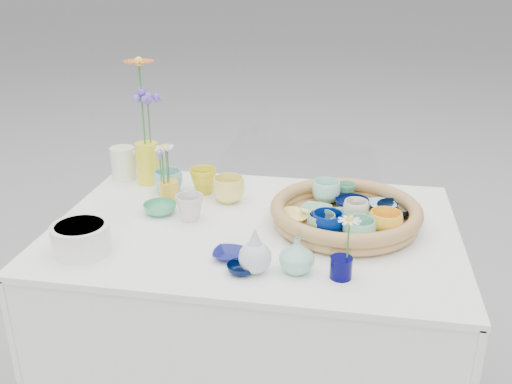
# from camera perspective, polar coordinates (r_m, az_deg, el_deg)

# --- Properties ---
(wicker_tray) EXTENTS (0.47, 0.47, 0.08)m
(wicker_tray) POSITION_cam_1_polar(r_m,az_deg,el_deg) (1.81, 8.94, -2.18)
(wicker_tray) COLOR #9C7045
(wicker_tray) RESTS_ON display_table
(tray_ceramic_0) EXTENTS (0.14, 0.14, 0.03)m
(tray_ceramic_0) POSITION_cam_1_polar(r_m,az_deg,el_deg) (1.89, 9.56, -1.22)
(tray_ceramic_0) COLOR #061243
(tray_ceramic_0) RESTS_ON wicker_tray
(tray_ceramic_1) EXTENTS (0.13, 0.13, 0.04)m
(tray_ceramic_1) POSITION_cam_1_polar(r_m,az_deg,el_deg) (1.88, 13.69, -1.74)
(tray_ceramic_1) COLOR black
(tray_ceramic_1) RESTS_ON wicker_tray
(tray_ceramic_2) EXTENTS (0.10, 0.10, 0.08)m
(tray_ceramic_2) POSITION_cam_1_polar(r_m,az_deg,el_deg) (1.72, 12.80, -3.16)
(tray_ceramic_2) COLOR yellow
(tray_ceramic_2) RESTS_ON wicker_tray
(tray_ceramic_3) EXTENTS (0.16, 0.16, 0.03)m
(tray_ceramic_3) POSITION_cam_1_polar(r_m,az_deg,el_deg) (1.78, 9.34, -2.82)
(tray_ceramic_3) COLOR #619B79
(tray_ceramic_3) RESTS_ON wicker_tray
(tray_ceramic_4) EXTENTS (0.11, 0.11, 0.07)m
(tray_ceramic_4) POSITION_cam_1_polar(r_m,az_deg,el_deg) (1.70, 6.56, -3.26)
(tray_ceramic_4) COLOR #7FAD8C
(tray_ceramic_4) RESTS_ON wicker_tray
(tray_ceramic_5) EXTENTS (0.12, 0.12, 0.02)m
(tray_ceramic_5) POSITION_cam_1_polar(r_m,az_deg,el_deg) (1.84, 6.03, -1.89)
(tray_ceramic_5) COLOR #73B697
(tray_ceramic_5) RESTS_ON wicker_tray
(tray_ceramic_6) EXTENTS (0.11, 0.11, 0.08)m
(tray_ceramic_6) POSITION_cam_1_polar(r_m,az_deg,el_deg) (1.92, 7.04, 0.03)
(tray_ceramic_6) COLOR #A2E2CD
(tray_ceramic_6) RESTS_ON wicker_tray
(tray_ceramic_7) EXTENTS (0.10, 0.10, 0.06)m
(tray_ceramic_7) POSITION_cam_1_polar(r_m,az_deg,el_deg) (1.81, 9.96, -1.79)
(tray_ceramic_7) COLOR white
(tray_ceramic_7) RESTS_ON wicker_tray
(tray_ceramic_8) EXTENTS (0.11, 0.11, 0.02)m
(tray_ceramic_8) POSITION_cam_1_polar(r_m,az_deg,el_deg) (1.92, 12.46, -1.31)
(tray_ceramic_8) COLOR #9FD7E7
(tray_ceramic_8) RESTS_ON wicker_tray
(tray_ceramic_9) EXTENTS (0.10, 0.10, 0.08)m
(tray_ceramic_9) POSITION_cam_1_polar(r_m,az_deg,el_deg) (1.69, 7.15, -3.24)
(tray_ceramic_9) COLOR navy
(tray_ceramic_9) RESTS_ON wicker_tray
(tray_ceramic_10) EXTENTS (0.12, 0.12, 0.02)m
(tray_ceramic_10) POSITION_cam_1_polar(r_m,az_deg,el_deg) (1.79, 3.80, -2.47)
(tray_ceramic_10) COLOR #FFDA64
(tray_ceramic_10) RESTS_ON wicker_tray
(tray_ceramic_11) EXTENTS (0.12, 0.12, 0.08)m
(tray_ceramic_11) POSITION_cam_1_polar(r_m,az_deg,el_deg) (1.66, 10.27, -3.91)
(tray_ceramic_11) COLOR #75BFA0
(tray_ceramic_11) RESTS_ON wicker_tray
(tray_ceramic_12) EXTENTS (0.07, 0.07, 0.06)m
(tray_ceramic_12) POSITION_cam_1_polar(r_m,az_deg,el_deg) (1.96, 9.02, 0.05)
(tray_ceramic_12) COLOR #50986B
(tray_ceramic_12) RESTS_ON wicker_tray
(loose_ceramic_0) EXTENTS (0.10, 0.10, 0.09)m
(loose_ceramic_0) POSITION_cam_1_polar(r_m,az_deg,el_deg) (2.04, -5.27, 1.12)
(loose_ceramic_0) COLOR gold
(loose_ceramic_0) RESTS_ON display_table
(loose_ceramic_1) EXTENTS (0.15, 0.15, 0.09)m
(loose_ceramic_1) POSITION_cam_1_polar(r_m,az_deg,el_deg) (1.96, -2.76, 0.25)
(loose_ceramic_1) COLOR #EFDD64
(loose_ceramic_1) RESTS_ON display_table
(loose_ceramic_2) EXTENTS (0.14, 0.14, 0.03)m
(loose_ceramic_2) POSITION_cam_1_polar(r_m,az_deg,el_deg) (1.90, -9.57, -1.64)
(loose_ceramic_2) COLOR #449F6C
(loose_ceramic_2) RESTS_ON display_table
(loose_ceramic_3) EXTENTS (0.11, 0.11, 0.08)m
(loose_ceramic_3) POSITION_cam_1_polar(r_m,az_deg,el_deg) (1.84, -6.63, -1.53)
(loose_ceramic_3) COLOR beige
(loose_ceramic_3) RESTS_ON display_table
(loose_ceramic_4) EXTENTS (0.10, 0.10, 0.02)m
(loose_ceramic_4) POSITION_cam_1_polar(r_m,az_deg,el_deg) (1.61, -2.67, -6.27)
(loose_ceramic_4) COLOR navy
(loose_ceramic_4) RESTS_ON display_table
(loose_ceramic_5) EXTENTS (0.11, 0.11, 0.08)m
(loose_ceramic_5) POSITION_cam_1_polar(r_m,az_deg,el_deg) (2.06, -8.77, 1.05)
(loose_ceramic_5) COLOR #7DC0BA
(loose_ceramic_5) RESTS_ON display_table
(loose_ceramic_6) EXTENTS (0.09, 0.09, 0.02)m
(loose_ceramic_6) POSITION_cam_1_polar(r_m,az_deg,el_deg) (1.54, -1.48, -7.66)
(loose_ceramic_6) COLOR black
(loose_ceramic_6) RESTS_ON display_table
(fluted_bowl) EXTENTS (0.21, 0.21, 0.09)m
(fluted_bowl) POSITION_cam_1_polar(r_m,az_deg,el_deg) (1.70, -17.10, -4.47)
(fluted_bowl) COLOR white
(fluted_bowl) RESTS_ON display_table
(bud_vase_paleblue) EXTENTS (0.09, 0.09, 0.14)m
(bud_vase_paleblue) POSITION_cam_1_polar(r_m,az_deg,el_deg) (1.52, -0.10, -5.77)
(bud_vase_paleblue) COLOR silver
(bud_vase_paleblue) RESTS_ON display_table
(bud_vase_seafoam) EXTENTS (0.12, 0.12, 0.10)m
(bud_vase_seafoam) POSITION_cam_1_polar(r_m,az_deg,el_deg) (1.53, 4.11, -6.30)
(bud_vase_seafoam) COLOR #7FC3A8
(bud_vase_seafoam) RESTS_ON display_table
(bud_vase_cobalt) EXTENTS (0.08, 0.08, 0.06)m
(bud_vase_cobalt) POSITION_cam_1_polar(r_m,az_deg,el_deg) (1.53, 8.50, -7.49)
(bud_vase_cobalt) COLOR #00003B
(bud_vase_cobalt) RESTS_ON display_table
(single_daisy) EXTENTS (0.08, 0.08, 0.13)m
(single_daisy) POSITION_cam_1_polar(r_m,az_deg,el_deg) (1.49, 9.21, -4.68)
(single_daisy) COLOR white
(single_daisy) RESTS_ON bud_vase_cobalt
(tall_vase_yellow) EXTENTS (0.11, 0.11, 0.16)m
(tall_vase_yellow) POSITION_cam_1_polar(r_m,az_deg,el_deg) (2.15, -10.77, 2.85)
(tall_vase_yellow) COLOR yellow
(tall_vase_yellow) RESTS_ON display_table
(gerbera) EXTENTS (0.15, 0.15, 0.32)m
(gerbera) POSITION_cam_1_polar(r_m,az_deg,el_deg) (2.08, -11.33, 8.66)
(gerbera) COLOR orange
(gerbera) RESTS_ON tall_vase_yellow
(hydrangea) EXTENTS (0.08, 0.08, 0.24)m
(hydrangea) POSITION_cam_1_polar(r_m,az_deg,el_deg) (2.10, -10.65, 7.10)
(hydrangea) COLOR #6544C7
(hydrangea) RESTS_ON tall_vase_yellow
(white_pitcher) EXTENTS (0.15, 0.13, 0.12)m
(white_pitcher) POSITION_cam_1_polar(r_m,az_deg,el_deg) (2.21, -13.14, 2.82)
(white_pitcher) COLOR silver
(white_pitcher) RESTS_ON display_table
(daisy_cup) EXTENTS (0.07, 0.07, 0.07)m
(daisy_cup) POSITION_cam_1_polar(r_m,az_deg,el_deg) (1.99, -8.69, 0.09)
(daisy_cup) COLOR gold
(daisy_cup) RESTS_ON display_table
(daisy_posy) EXTENTS (0.09, 0.09, 0.14)m
(daisy_posy) POSITION_cam_1_polar(r_m,az_deg,el_deg) (1.95, -9.26, 2.86)
(daisy_posy) COLOR white
(daisy_posy) RESTS_ON daisy_cup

